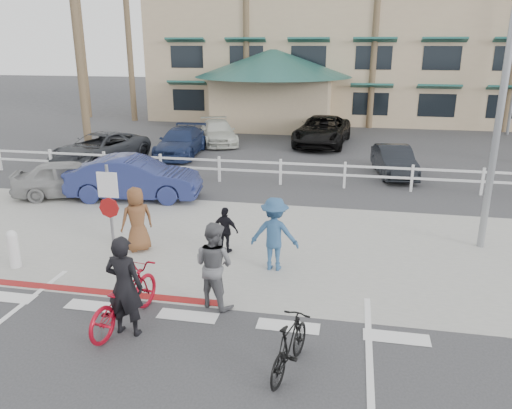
% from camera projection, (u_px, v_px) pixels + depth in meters
% --- Properties ---
extents(ground, '(140.00, 140.00, 0.00)m').
position_uv_depth(ground, '(178.00, 333.00, 9.31)').
color(ground, '#333335').
extents(bike_path, '(12.00, 16.00, 0.01)m').
position_uv_depth(bike_path, '(132.00, 405.00, 7.44)').
color(bike_path, '#333335').
rests_on(bike_path, ground).
extents(sidewalk_plaza, '(22.00, 7.00, 0.01)m').
position_uv_depth(sidewalk_plaza, '(234.00, 243.00, 13.51)').
color(sidewalk_plaza, gray).
rests_on(sidewalk_plaza, ground).
extents(cross_street, '(40.00, 5.00, 0.01)m').
position_uv_depth(cross_street, '(261.00, 199.00, 17.24)').
color(cross_street, '#333335').
rests_on(cross_street, ground).
extents(parking_lot, '(50.00, 16.00, 0.01)m').
position_uv_depth(parking_lot, '(294.00, 146.00, 26.11)').
color(parking_lot, '#333335').
rests_on(parking_lot, ground).
extents(curb_red, '(7.00, 0.25, 0.02)m').
position_uv_depth(curb_red, '(66.00, 289.00, 10.97)').
color(curb_red, maroon).
rests_on(curb_red, ground).
extents(rail_fence, '(29.40, 0.16, 1.00)m').
position_uv_depth(rail_fence, '(283.00, 172.00, 18.87)').
color(rail_fence, silver).
rests_on(rail_fence, ground).
extents(building, '(28.00, 16.00, 11.30)m').
position_uv_depth(building, '(344.00, 36.00, 36.15)').
color(building, tan).
rests_on(building, ground).
extents(sign_post, '(0.50, 0.10, 2.90)m').
position_uv_depth(sign_post, '(111.00, 214.00, 11.33)').
color(sign_post, gray).
rests_on(sign_post, ground).
extents(bollard_0, '(0.26, 0.26, 0.95)m').
position_uv_depth(bollard_0, '(14.00, 249.00, 11.90)').
color(bollard_0, silver).
rests_on(bollard_0, ground).
extents(streetlight_0, '(0.60, 2.00, 9.00)m').
position_uv_depth(streetlight_0, '(506.00, 72.00, 11.87)').
color(streetlight_0, gray).
rests_on(streetlight_0, ground).
extents(palm_0, '(4.00, 4.00, 15.00)m').
position_uv_depth(palm_0, '(78.00, 7.00, 34.18)').
color(palm_0, '#1A3715').
rests_on(palm_0, ground).
extents(palm_1, '(4.00, 4.00, 13.00)m').
position_uv_depth(palm_1, '(127.00, 22.00, 32.82)').
color(palm_1, '#1A3715').
rests_on(palm_1, ground).
extents(palm_3, '(4.00, 4.00, 14.00)m').
position_uv_depth(palm_3, '(246.00, 12.00, 31.22)').
color(palm_3, '#1A3715').
rests_on(palm_3, ground).
extents(palm_4, '(4.00, 4.00, 15.00)m').
position_uv_depth(palm_4, '(312.00, 4.00, 31.27)').
color(palm_4, '#1A3715').
rests_on(palm_4, ground).
extents(palm_5, '(4.00, 4.00, 13.00)m').
position_uv_depth(palm_5, '(376.00, 20.00, 29.92)').
color(palm_5, '#1A3715').
rests_on(palm_5, ground).
extents(palm_10, '(4.00, 4.00, 12.00)m').
position_uv_depth(palm_10, '(76.00, 24.00, 23.28)').
color(palm_10, '#1A3715').
rests_on(palm_10, ground).
extents(bike_red, '(1.07, 2.22, 1.12)m').
position_uv_depth(bike_red, '(124.00, 298.00, 9.45)').
color(bike_red, maroon).
rests_on(bike_red, ground).
extents(rider_red, '(0.73, 0.51, 1.94)m').
position_uv_depth(rider_red, '(124.00, 286.00, 9.01)').
color(rider_red, black).
rests_on(rider_red, ground).
extents(bike_black, '(0.81, 1.65, 0.96)m').
position_uv_depth(bike_black, '(289.00, 346.00, 8.09)').
color(bike_black, black).
rests_on(bike_black, ground).
extents(rider_black, '(1.07, 0.97, 1.81)m').
position_uv_depth(rider_black, '(214.00, 265.00, 10.03)').
color(rider_black, '#59595D').
rests_on(rider_black, ground).
extents(pedestrian_a, '(1.17, 0.70, 1.78)m').
position_uv_depth(pedestrian_a, '(274.00, 234.00, 11.69)').
color(pedestrian_a, '#294E77').
rests_on(pedestrian_a, ground).
extents(pedestrian_child, '(0.77, 0.47, 1.22)m').
position_uv_depth(pedestrian_child, '(226.00, 230.00, 12.71)').
color(pedestrian_child, black).
rests_on(pedestrian_child, ground).
extents(pedestrian_b, '(0.98, 0.96, 1.70)m').
position_uv_depth(pedestrian_b, '(137.00, 219.00, 12.77)').
color(pedestrian_b, brown).
rests_on(pedestrian_b, ground).
extents(car_white_sedan, '(4.66, 2.16, 1.48)m').
position_uv_depth(car_white_sedan, '(134.00, 178.00, 17.11)').
color(car_white_sedan, navy).
rests_on(car_white_sedan, ground).
extents(car_red_compact, '(4.10, 2.78, 1.30)m').
position_uv_depth(car_red_compact, '(70.00, 178.00, 17.43)').
color(car_red_compact, gray).
rests_on(car_red_compact, ground).
extents(lot_car_0, '(3.50, 5.28, 1.35)m').
position_uv_depth(lot_car_0, '(100.00, 149.00, 22.25)').
color(lot_car_0, '#282A2F').
rests_on(lot_car_0, ground).
extents(lot_car_1, '(2.11, 4.57, 1.29)m').
position_uv_depth(lot_car_1, '(181.00, 142.00, 23.84)').
color(lot_car_1, '#162347').
rests_on(lot_car_1, ground).
extents(lot_car_3, '(1.80, 3.80, 1.20)m').
position_uv_depth(lot_car_3, '(394.00, 161.00, 20.22)').
color(lot_car_3, black).
rests_on(lot_car_3, ground).
extents(lot_car_4, '(3.18, 4.53, 1.22)m').
position_uv_depth(lot_car_4, '(218.00, 132.00, 26.69)').
color(lot_car_4, beige).
rests_on(lot_car_4, ground).
extents(lot_car_5, '(3.00, 5.62, 1.50)m').
position_uv_depth(lot_car_5, '(322.00, 131.00, 26.27)').
color(lot_car_5, black).
rests_on(lot_car_5, ground).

